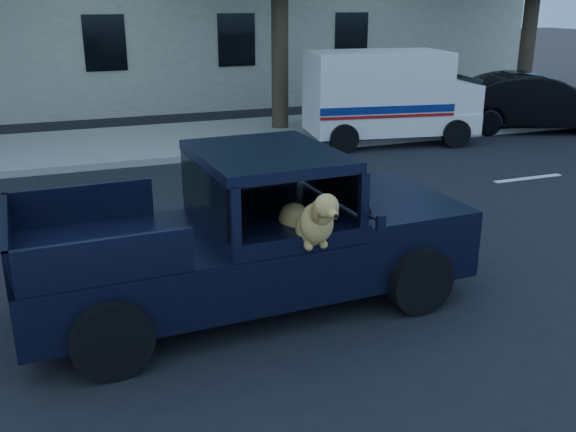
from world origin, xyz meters
name	(u,v)px	position (x,y,z in m)	size (l,w,h in m)	color
ground	(161,323)	(0.00, 0.00, 0.00)	(120.00, 120.00, 0.00)	black
far_sidewalk	(89,147)	(0.00, 9.20, 0.07)	(60.00, 4.00, 0.15)	gray
lane_stripes	(242,212)	(2.00, 3.40, 0.01)	(21.60, 0.14, 0.01)	silver
pickup_truck	(241,255)	(0.99, 0.14, 0.61)	(5.14, 2.65, 1.82)	black
mail_truck	(386,103)	(7.02, 7.49, 0.97)	(4.32, 2.63, 2.23)	silver
parked_sedan	(534,102)	(11.50, 7.38, 0.77)	(4.68, 1.63, 1.54)	black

